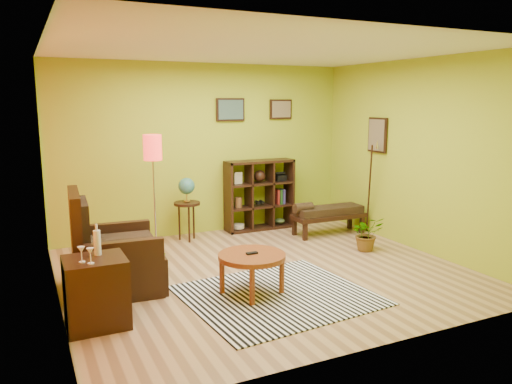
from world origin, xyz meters
name	(u,v)px	position (x,y,z in m)	size (l,w,h in m)	color
ground	(265,271)	(0.00, 0.00, 0.00)	(5.00, 5.00, 0.00)	tan
room_shell	(258,133)	(-0.09, 0.01, 1.80)	(5.04, 4.54, 2.82)	#A0B424
zebra_rug	(277,295)	(-0.24, -0.80, 0.01)	(2.01, 1.79, 0.01)	white
coffee_table	(252,259)	(-0.47, -0.61, 0.41)	(0.77, 0.77, 0.49)	brown
armchair	(112,260)	(-1.90, 0.21, 0.36)	(1.05, 1.05, 1.20)	black
side_cabinet	(96,292)	(-2.20, -0.71, 0.35)	(0.58, 0.53, 1.00)	black
floor_lamp	(153,159)	(-1.12, 1.24, 1.41)	(0.26, 0.26, 1.74)	silver
globe_table	(187,193)	(-0.45, 1.87, 0.76)	(0.41, 0.41, 1.01)	black
cube_shelf	(260,195)	(0.91, 2.03, 0.60)	(1.20, 0.35, 1.20)	black
bench	(327,213)	(1.75, 1.22, 0.37)	(1.27, 0.47, 0.58)	black
potted_plant	(367,237)	(1.78, 0.20, 0.20)	(0.47, 0.52, 0.40)	#26661E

